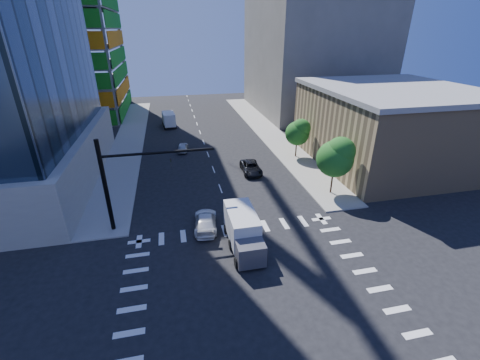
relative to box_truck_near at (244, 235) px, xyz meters
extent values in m
plane|color=black|center=(-0.17, -5.97, -1.41)|extent=(160.00, 160.00, 0.00)
cube|color=silver|center=(-0.17, -5.97, -1.40)|extent=(20.00, 20.00, 0.01)
cube|color=gray|center=(12.33, 34.03, -1.33)|extent=(5.00, 60.00, 0.15)
cube|color=gray|center=(-12.67, 34.03, -1.33)|extent=(5.00, 60.00, 0.15)
cube|color=#9E835C|center=(24.83, 16.03, 3.59)|extent=(20.00, 22.00, 10.00)
cube|color=gray|center=(24.83, 16.03, 8.89)|extent=(20.50, 22.50, 0.60)
cube|color=#605C56|center=(26.83, 49.03, 12.59)|extent=(24.00, 30.00, 28.00)
cylinder|color=black|center=(-11.67, 5.53, 3.24)|extent=(0.40, 0.40, 9.00)
cylinder|color=black|center=(-6.67, 5.53, 6.14)|extent=(10.00, 0.24, 0.24)
imported|color=black|center=(-5.67, 5.53, 5.04)|extent=(0.16, 0.20, 1.00)
cylinder|color=#382316|center=(12.33, 8.03, -0.12)|extent=(0.20, 0.20, 2.27)
sphere|color=#134A15|center=(12.33, 8.03, 2.97)|extent=(4.16, 4.16, 4.16)
sphere|color=#2D7928|center=(12.73, 7.73, 3.94)|extent=(3.25, 3.25, 3.25)
cylinder|color=#382316|center=(12.63, 20.03, -0.30)|extent=(0.20, 0.20, 1.92)
sphere|color=#134A15|center=(12.63, 20.03, 2.32)|extent=(3.52, 3.52, 3.52)
sphere|color=#2D7928|center=(13.03, 19.73, 3.14)|extent=(2.75, 2.75, 2.75)
imported|color=black|center=(4.65, 15.96, -0.70)|extent=(2.49, 5.17, 1.42)
imported|color=white|center=(-2.91, 3.99, -0.66)|extent=(2.69, 5.35, 1.49)
imported|color=#AFB4B8|center=(-3.87, 26.44, -0.73)|extent=(2.10, 4.16, 1.36)
cube|color=silver|center=(0.00, 0.00, 0.48)|extent=(2.39, 4.98, 2.59)
cube|color=#47474F|center=(0.00, 0.00, -0.17)|extent=(2.29, 1.79, 1.89)
cube|color=silver|center=(-5.75, 41.58, 0.28)|extent=(2.54, 4.63, 2.32)
cube|color=#47474F|center=(-5.75, 41.58, -0.30)|extent=(2.19, 1.79, 1.69)
camera|label=1|loc=(-5.29, -22.48, 16.25)|focal=24.00mm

